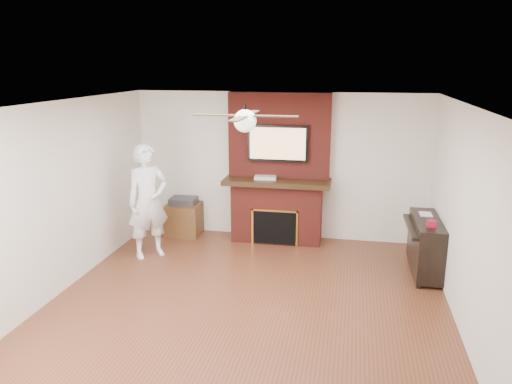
% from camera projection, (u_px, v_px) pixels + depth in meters
% --- Properties ---
extents(room_shell, '(5.36, 5.86, 2.86)m').
position_uv_depth(room_shell, '(246.00, 211.00, 5.92)').
color(room_shell, '#542A18').
rests_on(room_shell, ground).
extents(fireplace, '(1.78, 0.64, 2.50)m').
position_uv_depth(fireplace, '(278.00, 183.00, 8.41)').
color(fireplace, maroon).
rests_on(fireplace, ground).
extents(tv, '(1.00, 0.08, 0.60)m').
position_uv_depth(tv, '(278.00, 143.00, 8.19)').
color(tv, black).
rests_on(tv, fireplace).
extents(ceiling_fan, '(1.21, 1.21, 0.31)m').
position_uv_depth(ceiling_fan, '(245.00, 120.00, 5.65)').
color(ceiling_fan, black).
rests_on(ceiling_fan, room_shell).
extents(person, '(0.77, 0.77, 1.78)m').
position_uv_depth(person, '(148.00, 201.00, 7.68)').
color(person, white).
rests_on(person, ground).
extents(side_table, '(0.60, 0.60, 0.67)m').
position_uv_depth(side_table, '(184.00, 217.00, 8.82)').
color(side_table, '#4E2F16').
rests_on(side_table, ground).
extents(piano, '(0.47, 1.24, 0.89)m').
position_uv_depth(piano, '(425.00, 244.00, 7.17)').
color(piano, black).
rests_on(piano, ground).
extents(cable_box, '(0.38, 0.24, 0.05)m').
position_uv_depth(cable_box, '(265.00, 178.00, 8.32)').
color(cable_box, silver).
rests_on(cable_box, fireplace).
extents(candle_orange, '(0.07, 0.07, 0.11)m').
position_uv_depth(candle_orange, '(272.00, 239.00, 8.47)').
color(candle_orange, '#C95A17').
rests_on(candle_orange, ground).
extents(candle_green, '(0.08, 0.08, 0.10)m').
position_uv_depth(candle_green, '(275.00, 241.00, 8.42)').
color(candle_green, '#558033').
rests_on(candle_green, ground).
extents(candle_cream, '(0.09, 0.09, 0.10)m').
position_uv_depth(candle_cream, '(279.00, 240.00, 8.46)').
color(candle_cream, '#F3E6C1').
rests_on(candle_cream, ground).
extents(candle_blue, '(0.07, 0.07, 0.07)m').
position_uv_depth(candle_blue, '(284.00, 241.00, 8.44)').
color(candle_blue, '#325898').
rests_on(candle_blue, ground).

